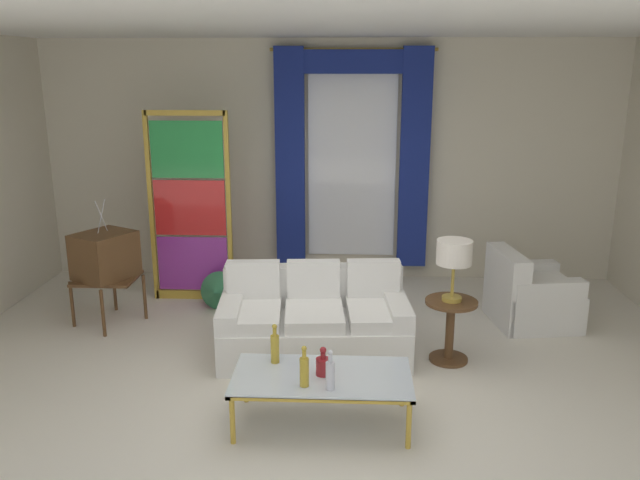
{
  "coord_description": "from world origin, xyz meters",
  "views": [
    {
      "loc": [
        0.27,
        -5.0,
        2.65
      ],
      "look_at": [
        -0.02,
        0.9,
        1.05
      ],
      "focal_mm": 35.8,
      "sensor_mm": 36.0,
      "label": 1
    }
  ],
  "objects_px": {
    "round_side_table": "(450,325)",
    "table_lamp_brass": "(454,255)",
    "stained_glass_divider": "(190,212)",
    "peacock_figurine": "(218,292)",
    "couch_white_long": "(314,322)",
    "bottle_amber_squat": "(323,365)",
    "armchair_white": "(528,297)",
    "coffee_table": "(322,379)",
    "bottle_blue_decanter": "(304,370)",
    "bottle_crystal_tall": "(330,374)",
    "vintage_tv": "(105,258)",
    "bottle_ruby_flask": "(275,347)"
  },
  "relations": [
    {
      "from": "bottle_blue_decanter",
      "to": "armchair_white",
      "type": "bearing_deg",
      "value": 45.95
    },
    {
      "from": "bottle_blue_decanter",
      "to": "vintage_tv",
      "type": "bearing_deg",
      "value": 137.2
    },
    {
      "from": "couch_white_long",
      "to": "peacock_figurine",
      "type": "height_order",
      "value": "couch_white_long"
    },
    {
      "from": "bottle_blue_decanter",
      "to": "bottle_crystal_tall",
      "type": "relative_size",
      "value": 1.03
    },
    {
      "from": "round_side_table",
      "to": "bottle_blue_decanter",
      "type": "bearing_deg",
      "value": -133.26
    },
    {
      "from": "bottle_amber_squat",
      "to": "bottle_ruby_flask",
      "type": "xyz_separation_m",
      "value": [
        -0.39,
        0.19,
        0.05
      ]
    },
    {
      "from": "coffee_table",
      "to": "stained_glass_divider",
      "type": "height_order",
      "value": "stained_glass_divider"
    },
    {
      "from": "bottle_crystal_tall",
      "to": "peacock_figurine",
      "type": "relative_size",
      "value": 0.51
    },
    {
      "from": "peacock_figurine",
      "to": "table_lamp_brass",
      "type": "bearing_deg",
      "value": -25.34
    },
    {
      "from": "coffee_table",
      "to": "vintage_tv",
      "type": "distance_m",
      "value": 3.05
    },
    {
      "from": "vintage_tv",
      "to": "round_side_table",
      "type": "xyz_separation_m",
      "value": [
        3.5,
        -0.75,
        -0.37
      ]
    },
    {
      "from": "stained_glass_divider",
      "to": "peacock_figurine",
      "type": "relative_size",
      "value": 3.67
    },
    {
      "from": "couch_white_long",
      "to": "armchair_white",
      "type": "distance_m",
      "value": 2.39
    },
    {
      "from": "armchair_white",
      "to": "bottle_blue_decanter",
      "type": "bearing_deg",
      "value": -134.05
    },
    {
      "from": "bottle_ruby_flask",
      "to": "armchair_white",
      "type": "xyz_separation_m",
      "value": [
        2.48,
        1.92,
        -0.25
      ]
    },
    {
      "from": "couch_white_long",
      "to": "bottle_amber_squat",
      "type": "bearing_deg",
      "value": -83.6
    },
    {
      "from": "bottle_ruby_flask",
      "to": "peacock_figurine",
      "type": "height_order",
      "value": "bottle_ruby_flask"
    },
    {
      "from": "vintage_tv",
      "to": "armchair_white",
      "type": "distance_m",
      "value": 4.49
    },
    {
      "from": "bottle_blue_decanter",
      "to": "vintage_tv",
      "type": "distance_m",
      "value": 3.07
    },
    {
      "from": "couch_white_long",
      "to": "bottle_crystal_tall",
      "type": "relative_size",
      "value": 5.94
    },
    {
      "from": "bottle_crystal_tall",
      "to": "stained_glass_divider",
      "type": "bearing_deg",
      "value": 120.48
    },
    {
      "from": "round_side_table",
      "to": "vintage_tv",
      "type": "bearing_deg",
      "value": 167.95
    },
    {
      "from": "bottle_ruby_flask",
      "to": "table_lamp_brass",
      "type": "bearing_deg",
      "value": 32.44
    },
    {
      "from": "stained_glass_divider",
      "to": "table_lamp_brass",
      "type": "bearing_deg",
      "value": -28.83
    },
    {
      "from": "bottle_ruby_flask",
      "to": "vintage_tv",
      "type": "xyz_separation_m",
      "value": [
        -1.99,
        1.71,
        0.19
      ]
    },
    {
      "from": "couch_white_long",
      "to": "bottle_amber_squat",
      "type": "distance_m",
      "value": 1.3
    },
    {
      "from": "coffee_table",
      "to": "table_lamp_brass",
      "type": "relative_size",
      "value": 2.37
    },
    {
      "from": "stained_glass_divider",
      "to": "bottle_amber_squat",
      "type": "bearing_deg",
      "value": -58.41
    },
    {
      "from": "stained_glass_divider",
      "to": "bottle_crystal_tall",
      "type": "bearing_deg",
      "value": -59.52
    },
    {
      "from": "bottle_crystal_tall",
      "to": "vintage_tv",
      "type": "xyz_separation_m",
      "value": [
        -2.43,
        2.12,
        0.2
      ]
    },
    {
      "from": "couch_white_long",
      "to": "bottle_ruby_flask",
      "type": "distance_m",
      "value": 1.14
    },
    {
      "from": "vintage_tv",
      "to": "round_side_table",
      "type": "bearing_deg",
      "value": -12.05
    },
    {
      "from": "round_side_table",
      "to": "table_lamp_brass",
      "type": "relative_size",
      "value": 1.04
    },
    {
      "from": "round_side_table",
      "to": "stained_glass_divider",
      "type": "bearing_deg",
      "value": 151.17
    },
    {
      "from": "coffee_table",
      "to": "vintage_tv",
      "type": "height_order",
      "value": "vintage_tv"
    },
    {
      "from": "bottle_amber_squat",
      "to": "peacock_figurine",
      "type": "xyz_separation_m",
      "value": [
        -1.28,
        2.29,
        -0.27
      ]
    },
    {
      "from": "vintage_tv",
      "to": "round_side_table",
      "type": "height_order",
      "value": "vintage_tv"
    },
    {
      "from": "bottle_crystal_tall",
      "to": "stained_glass_divider",
      "type": "xyz_separation_m",
      "value": [
        -1.71,
        2.9,
        0.52
      ]
    },
    {
      "from": "coffee_table",
      "to": "round_side_table",
      "type": "bearing_deg",
      "value": 45.48
    },
    {
      "from": "bottle_ruby_flask",
      "to": "bottle_blue_decanter",
      "type": "bearing_deg",
      "value": -55.3
    },
    {
      "from": "armchair_white",
      "to": "peacock_figurine",
      "type": "distance_m",
      "value": 3.38
    },
    {
      "from": "coffee_table",
      "to": "round_side_table",
      "type": "distance_m",
      "value": 1.62
    },
    {
      "from": "bottle_amber_squat",
      "to": "couch_white_long",
      "type": "bearing_deg",
      "value": 96.4
    },
    {
      "from": "bottle_ruby_flask",
      "to": "stained_glass_divider",
      "type": "relative_size",
      "value": 0.15
    },
    {
      "from": "bottle_crystal_tall",
      "to": "peacock_figurine",
      "type": "height_order",
      "value": "bottle_crystal_tall"
    },
    {
      "from": "bottle_blue_decanter",
      "to": "bottle_amber_squat",
      "type": "distance_m",
      "value": 0.23
    },
    {
      "from": "coffee_table",
      "to": "table_lamp_brass",
      "type": "distance_m",
      "value": 1.74
    },
    {
      "from": "peacock_figurine",
      "to": "armchair_white",
      "type": "bearing_deg",
      "value": -2.97
    },
    {
      "from": "coffee_table",
      "to": "vintage_tv",
      "type": "xyz_separation_m",
      "value": [
        -2.37,
        1.9,
        0.35
      ]
    },
    {
      "from": "bottle_amber_squat",
      "to": "armchair_white",
      "type": "distance_m",
      "value": 2.98
    }
  ]
}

